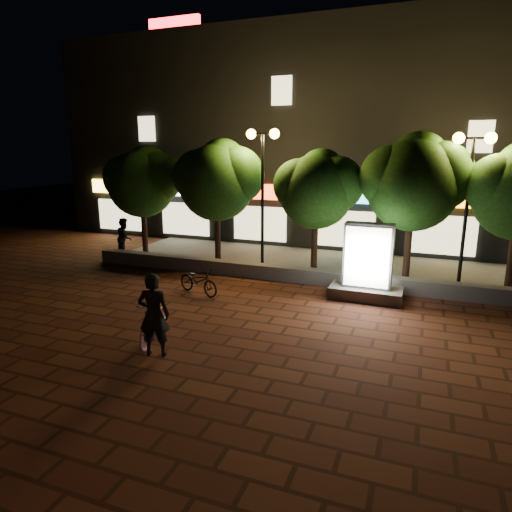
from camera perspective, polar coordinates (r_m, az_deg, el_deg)
The scene contains 15 objects.
ground at distance 12.27m, azimuth -0.98°, elevation -8.28°, with size 80.00×80.00×0.00m, color #53291A.
retaining_wall at distance 15.77m, azimuth 4.44°, elevation -2.32°, with size 16.00×0.45×0.50m, color slate.
sidewalk at distance 18.15m, azimuth 6.68°, elevation -0.92°, with size 16.00×5.00×0.08m, color slate.
building_block at distance 23.93m, azimuth 11.00°, elevation 14.43°, with size 28.00×8.12×11.30m.
tree_far_left at distance 19.59m, azimuth -14.23°, elevation 9.48°, with size 3.36×2.80×4.63m.
tree_left at distance 17.81m, azimuth -4.83°, elevation 9.96°, with size 3.60×3.00×4.89m.
tree_mid at distance 16.50m, azimuth 7.95°, elevation 8.79°, with size 3.24×2.70×4.50m.
tree_right at distance 16.05m, azimuth 19.71°, elevation 9.25°, with size 3.72×3.10×5.07m.
street_lamp_left at distance 16.78m, azimuth 0.86°, elevation 11.77°, with size 1.26×0.36×5.18m.
street_lamp_right at distance 15.82m, azimuth 25.81°, elevation 9.84°, with size 1.26×0.36×4.98m.
ad_kiosk at distance 14.16m, azimuth 14.07°, elevation -1.58°, with size 2.21×1.13×2.38m.
scooter_pink at distance 11.14m, azimuth -12.95°, elevation -7.94°, with size 0.52×1.83×1.10m, color #D087B7.
rider at distance 10.26m, azimuth -12.95°, elevation -7.33°, with size 0.71×0.46×1.94m, color black.
scooter_parked at distance 14.41m, azimuth -7.39°, elevation -3.15°, with size 0.59×1.68×0.88m, color black.
pedestrian at distance 19.59m, azimuth -16.46°, elevation 2.30°, with size 0.81×0.63×1.66m, color black.
Camera 1 is at (4.25, -10.55, 4.59)m, focal length 31.25 mm.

